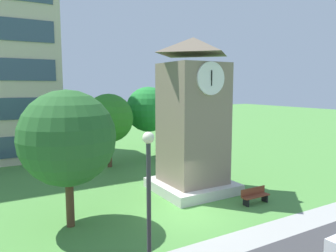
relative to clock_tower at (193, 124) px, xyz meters
name	(u,v)px	position (x,y,z in m)	size (l,w,h in m)	color
ground_plane	(189,215)	(-2.41, -3.27, -4.26)	(160.00, 160.00, 0.00)	#4C893D
kerb_strip	(234,243)	(-2.41, -6.74, -4.25)	(120.00, 1.60, 0.01)	#9E9E99
clock_tower	(193,124)	(0.00, 0.00, 0.00)	(4.66, 4.66, 9.59)	gray
park_bench	(255,196)	(1.76, -3.73, -3.80)	(1.80, 0.49, 0.88)	brown
street_lamp	(149,196)	(-7.15, -8.11, -0.94)	(0.36, 0.36, 5.28)	#333338
tree_streetside	(148,109)	(2.02, 10.26, 0.24)	(4.19, 4.19, 6.61)	#513823
tree_near_tower	(68,138)	(-8.04, -1.55, -0.02)	(4.47, 4.47, 6.49)	#513823
tree_by_building	(109,118)	(-2.48, 8.45, -0.21)	(3.98, 3.98, 6.05)	#513823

